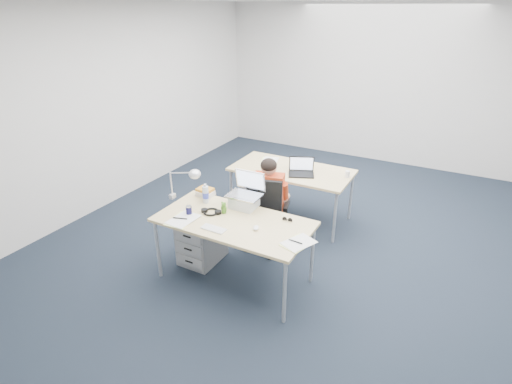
% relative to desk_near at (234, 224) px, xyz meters
% --- Properties ---
extents(floor, '(7.00, 7.00, 0.00)m').
position_rel_desk_near_xyz_m(floor, '(0.36, 1.02, -0.68)').
color(floor, black).
rests_on(floor, ground).
extents(room, '(6.02, 7.02, 2.80)m').
position_rel_desk_near_xyz_m(room, '(0.36, 1.02, 1.03)').
color(room, silver).
rests_on(room, ground).
extents(desk_near, '(1.60, 0.80, 0.73)m').
position_rel_desk_near_xyz_m(desk_near, '(0.00, 0.00, 0.00)').
color(desk_near, tan).
rests_on(desk_near, ground).
extents(desk_far, '(1.60, 0.80, 0.73)m').
position_rel_desk_near_xyz_m(desk_far, '(-0.04, 1.57, 0.00)').
color(desk_far, tan).
rests_on(desk_far, ground).
extents(office_chair, '(0.77, 0.77, 0.98)m').
position_rel_desk_near_xyz_m(office_chair, '(0.02, 0.72, -0.41)').
color(office_chair, black).
rests_on(office_chair, ground).
extents(seated_person, '(0.45, 0.67, 1.15)m').
position_rel_desk_near_xyz_m(seated_person, '(-0.01, 0.88, -0.10)').
color(seated_person, '#C53F1C').
rests_on(seated_person, ground).
extents(drawer_pedestal_near, '(0.40, 0.50, 0.55)m').
position_rel_desk_near_xyz_m(drawer_pedestal_near, '(-0.53, 0.14, -0.41)').
color(drawer_pedestal_near, gray).
rests_on(drawer_pedestal_near, ground).
extents(drawer_pedestal_far, '(0.40, 0.50, 0.55)m').
position_rel_desk_near_xyz_m(drawer_pedestal_far, '(-0.50, 1.55, -0.41)').
color(drawer_pedestal_far, gray).
rests_on(drawer_pedestal_far, ground).
extents(silver_laptop, '(0.36, 0.29, 0.38)m').
position_rel_desk_near_xyz_m(silver_laptop, '(-0.05, 0.31, 0.24)').
color(silver_laptop, silver).
rests_on(silver_laptop, desk_near).
extents(wireless_keyboard, '(0.26, 0.11, 0.01)m').
position_rel_desk_near_xyz_m(wireless_keyboard, '(-0.08, -0.25, 0.05)').
color(wireless_keyboard, white).
rests_on(wireless_keyboard, desk_near).
extents(computer_mouse, '(0.08, 0.10, 0.03)m').
position_rel_desk_near_xyz_m(computer_mouse, '(0.29, -0.05, 0.06)').
color(computer_mouse, white).
rests_on(computer_mouse, desk_near).
extents(headphones, '(0.26, 0.22, 0.04)m').
position_rel_desk_near_xyz_m(headphones, '(-0.29, 0.03, 0.06)').
color(headphones, black).
rests_on(headphones, desk_near).
extents(can_koozie, '(0.08, 0.08, 0.10)m').
position_rel_desk_near_xyz_m(can_koozie, '(-0.48, -0.11, 0.10)').
color(can_koozie, '#15143F').
rests_on(can_koozie, desk_near).
extents(water_bottle, '(0.09, 0.09, 0.22)m').
position_rel_desk_near_xyz_m(water_bottle, '(-0.48, 0.21, 0.16)').
color(water_bottle, silver).
rests_on(water_bottle, desk_near).
extents(bear_figurine, '(0.08, 0.07, 0.13)m').
position_rel_desk_near_xyz_m(bear_figurine, '(-0.17, 0.09, 0.11)').
color(bear_figurine, '#2F6F1D').
rests_on(bear_figurine, desk_near).
extents(book_stack, '(0.21, 0.17, 0.09)m').
position_rel_desk_near_xyz_m(book_stack, '(-0.59, 0.35, 0.09)').
color(book_stack, silver).
rests_on(book_stack, desk_near).
extents(cordless_phone, '(0.05, 0.04, 0.17)m').
position_rel_desk_near_xyz_m(cordless_phone, '(-0.52, 0.25, 0.13)').
color(cordless_phone, black).
rests_on(cordless_phone, desk_near).
extents(papers_left, '(0.23, 0.33, 0.01)m').
position_rel_desk_near_xyz_m(papers_left, '(-0.47, -0.25, 0.05)').
color(papers_left, '#F5FF93').
rests_on(papers_left, desk_near).
extents(papers_right, '(0.30, 0.35, 0.01)m').
position_rel_desk_near_xyz_m(papers_right, '(0.75, -0.09, 0.05)').
color(papers_right, '#F5FF93').
rests_on(papers_right, desk_near).
extents(sunglasses, '(0.11, 0.06, 0.03)m').
position_rel_desk_near_xyz_m(sunglasses, '(0.49, 0.25, 0.06)').
color(sunglasses, black).
rests_on(sunglasses, desk_near).
extents(desk_lamp, '(0.38, 0.14, 0.43)m').
position_rel_desk_near_xyz_m(desk_lamp, '(-0.75, 0.11, 0.26)').
color(desk_lamp, silver).
rests_on(desk_lamp, desk_near).
extents(dark_laptop, '(0.42, 0.42, 0.24)m').
position_rel_desk_near_xyz_m(dark_laptop, '(0.15, 1.45, 0.16)').
color(dark_laptop, black).
rests_on(dark_laptop, desk_far).
extents(far_cup, '(0.06, 0.06, 0.09)m').
position_rel_desk_near_xyz_m(far_cup, '(0.70, 1.66, 0.09)').
color(far_cup, white).
rests_on(far_cup, desk_far).
extents(far_papers, '(0.29, 0.35, 0.01)m').
position_rel_desk_near_xyz_m(far_papers, '(-0.45, 1.70, 0.05)').
color(far_papers, white).
rests_on(far_papers, desk_far).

